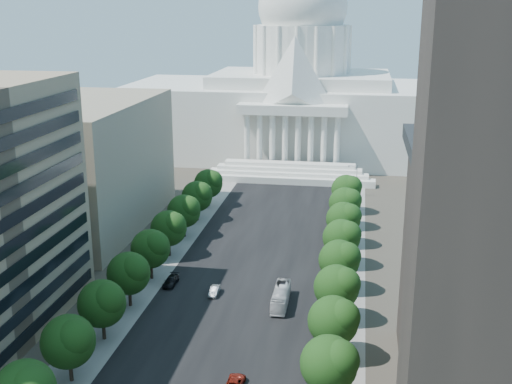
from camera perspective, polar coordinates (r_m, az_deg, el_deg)
The scene contains 30 objects.
road_asphalt at distance 139.54m, azimuth 0.16°, elevation -5.22°, with size 30.00×260.00×0.01m, color black.
sidewalk_left at distance 143.57m, azimuth -7.38°, elevation -4.74°, with size 8.00×260.00×0.02m, color gray.
sidewalk_right at distance 138.03m, azimuth 8.01°, elevation -5.63°, with size 8.00×260.00×0.02m, color gray.
capitol at distance 226.29m, azimuth 4.00°, elevation 8.25°, with size 120.00×56.00×73.00m.
office_block_left_far at distance 158.48m, azimuth -16.66°, elevation 2.38°, with size 38.00×52.00×30.00m, color gray.
tree_l_c at distance 94.44m, azimuth -16.23°, elevation -12.56°, with size 7.79×7.60×9.97m.
tree_l_d at distance 104.13m, azimuth -13.42°, elevation -9.54°, with size 7.79×7.60×9.97m.
tree_l_e at distance 114.26m, azimuth -11.14°, elevation -7.03°, with size 7.79×7.60×9.97m.
tree_l_f at distance 124.72m, azimuth -9.25°, elevation -4.92°, with size 7.79×7.60×9.97m.
tree_l_g at distance 135.44m, azimuth -7.67°, elevation -3.14°, with size 7.79×7.60×9.97m.
tree_l_h at distance 146.35m, azimuth -6.33°, elevation -1.62°, with size 7.79×7.60×9.97m.
tree_l_i at distance 157.43m, azimuth -5.17°, elevation -0.31°, with size 7.79×7.60×9.97m.
tree_l_j at distance 168.63m, azimuth -4.17°, elevation 0.83°, with size 7.79×7.60×9.97m.
tree_r_c at distance 86.41m, azimuth 6.72°, elevation -14.85°, with size 7.79×7.60×9.97m.
tree_r_d at distance 96.90m, azimuth 7.07°, elevation -11.22°, with size 7.79×7.60×9.97m.
tree_r_e at distance 107.71m, azimuth 7.35°, elevation -8.32°, with size 7.79×7.60×9.97m.
tree_r_f at distance 118.75m, azimuth 7.57°, elevation -5.94°, with size 7.79×7.60×9.97m.
tree_r_g at distance 129.96m, azimuth 7.75°, elevation -3.98°, with size 7.79×7.60×9.97m.
tree_r_h at distance 141.30m, azimuth 7.90°, elevation -2.32°, with size 7.79×7.60×9.97m.
tree_r_i at distance 152.74m, azimuth 8.03°, elevation -0.92°, with size 7.79×7.60×9.97m.
tree_r_j at distance 164.27m, azimuth 8.14°, elevation 0.29°, with size 7.79×7.60×9.97m.
streetlight_b at distance 86.02m, azimuth 7.76°, elevation -15.54°, with size 2.61×0.44×9.00m.
streetlight_c at distance 108.13m, azimuth 8.18°, elevation -8.62°, with size 2.61×0.44×9.00m.
streetlight_d at distance 131.29m, azimuth 8.44°, elevation -4.09°, with size 2.61×0.44×9.00m.
streetlight_e at distance 155.01m, azimuth 8.62°, elevation -0.93°, with size 2.61×0.44×9.00m.
streetlight_f at distance 179.09m, azimuth 8.76°, elevation 1.38°, with size 2.61×0.44×9.00m.
car_silver at distance 119.13m, azimuth -3.71°, elevation -8.77°, with size 1.51×4.33×1.43m, color #9A9BA1.
car_red at distance 92.74m, azimuth -1.89°, elevation -16.56°, with size 2.31×5.02×1.39m, color maroon.
car_dark_b at distance 123.75m, azimuth -7.58°, elevation -7.87°, with size 2.15×5.29×1.54m, color black.
city_bus at distance 114.83m, azimuth 2.23°, elevation -9.29°, with size 2.55×10.88×3.03m, color silver.
Camera 1 is at (20.52, -38.37, 50.72)m, focal length 45.00 mm.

